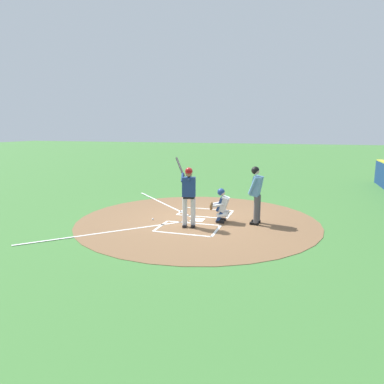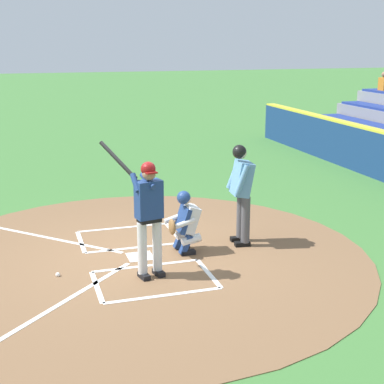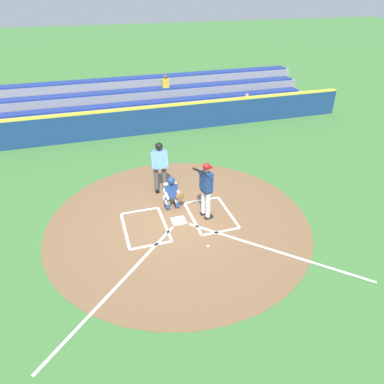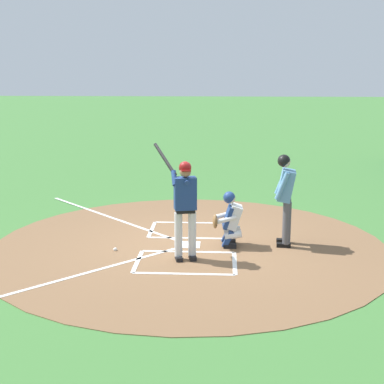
{
  "view_description": "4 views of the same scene",
  "coord_description": "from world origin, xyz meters",
  "px_view_note": "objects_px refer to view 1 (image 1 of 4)",
  "views": [
    {
      "loc": [
        -10.81,
        -3.17,
        3.05
      ],
      "look_at": [
        -0.07,
        0.17,
        0.97
      ],
      "focal_mm": 32.37,
      "sensor_mm": 36.0,
      "label": 1
    },
    {
      "loc": [
        -9.16,
        1.89,
        3.65
      ],
      "look_at": [
        0.45,
        -1.09,
        0.97
      ],
      "focal_mm": 53.43,
      "sensor_mm": 36.0,
      "label": 2
    },
    {
      "loc": [
        2.21,
        8.4,
        6.31
      ],
      "look_at": [
        -0.42,
        0.04,
        0.99
      ],
      "focal_mm": 32.42,
      "sensor_mm": 36.0,
      "label": 3
    },
    {
      "loc": [
        -10.85,
        -0.66,
        3.54
      ],
      "look_at": [
        -0.01,
        -0.06,
        1.12
      ],
      "focal_mm": 52.4,
      "sensor_mm": 36.0,
      "label": 4
    }
  ],
  "objects_px": {
    "plate_umpire": "(256,191)",
    "catcher": "(221,205)",
    "baseball": "(153,219)",
    "batter": "(189,193)"
  },
  "relations": [
    {
      "from": "catcher",
      "to": "plate_umpire",
      "type": "height_order",
      "value": "plate_umpire"
    },
    {
      "from": "catcher",
      "to": "baseball",
      "type": "relative_size",
      "value": 15.27
    },
    {
      "from": "catcher",
      "to": "plate_umpire",
      "type": "bearing_deg",
      "value": -84.07
    },
    {
      "from": "batter",
      "to": "baseball",
      "type": "height_order",
      "value": "batter"
    },
    {
      "from": "catcher",
      "to": "baseball",
      "type": "bearing_deg",
      "value": 101.14
    },
    {
      "from": "batter",
      "to": "baseball",
      "type": "xyz_separation_m",
      "value": [
        0.41,
        1.4,
        -1.06
      ]
    },
    {
      "from": "plate_umpire",
      "to": "catcher",
      "type": "bearing_deg",
      "value": 95.93
    },
    {
      "from": "catcher",
      "to": "plate_umpire",
      "type": "distance_m",
      "value": 1.21
    },
    {
      "from": "plate_umpire",
      "to": "baseball",
      "type": "bearing_deg",
      "value": 99.44
    },
    {
      "from": "catcher",
      "to": "baseball",
      "type": "distance_m",
      "value": 2.36
    }
  ]
}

